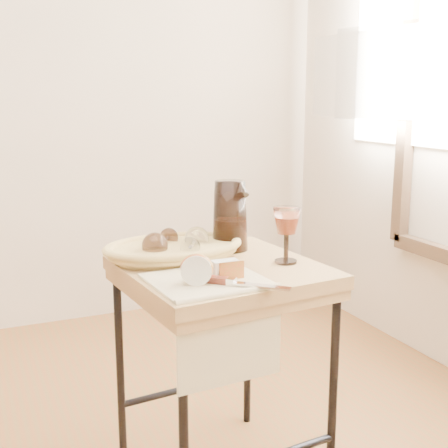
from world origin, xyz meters
name	(u,v)px	position (x,y,z in m)	size (l,w,h in m)	color
side_table	(221,374)	(0.65, 0.32, 0.32)	(0.51, 0.51, 0.65)	brown
tea_towel	(207,280)	(0.55, 0.19, 0.65)	(0.28, 0.25, 0.01)	beige
bread_basket	(174,251)	(0.55, 0.43, 0.67)	(0.36, 0.25, 0.04)	#AA804E
goblet_lying_a	(161,242)	(0.52, 0.45, 0.70)	(0.12, 0.07, 0.07)	brown
goblet_lying_b	(194,242)	(0.60, 0.41, 0.70)	(0.12, 0.07, 0.07)	white
pitcher	(230,216)	(0.74, 0.46, 0.75)	(0.15, 0.23, 0.25)	black
wine_goblet	(286,235)	(0.82, 0.27, 0.73)	(0.08, 0.08, 0.16)	white
apple_half	(197,269)	(0.52, 0.17, 0.69)	(0.08, 0.04, 0.07)	red
apple_wedge	(225,269)	(0.60, 0.19, 0.68)	(0.07, 0.04, 0.05)	white
table_knife	(235,281)	(0.60, 0.12, 0.67)	(0.25, 0.03, 0.02)	silver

